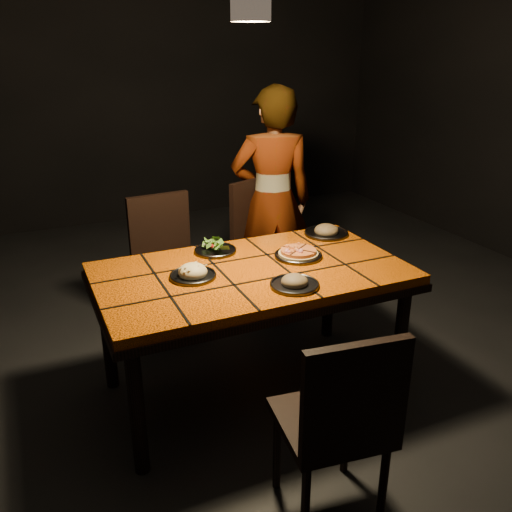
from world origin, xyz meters
name	(u,v)px	position (x,y,z in m)	size (l,w,h in m)	color
room_shell	(251,123)	(0.00, 0.00, 1.50)	(6.04, 7.04, 3.08)	black
dining_table	(252,283)	(0.00, 0.00, 0.67)	(1.62, 0.92, 0.75)	#DB5B06
chair_near	(340,419)	(-0.06, -0.98, 0.52)	(0.46, 0.46, 0.91)	black
chair_far_left	(166,256)	(-0.22, 0.91, 0.53)	(0.45, 0.45, 0.93)	black
chair_far_right	(264,237)	(0.51, 0.93, 0.55)	(0.57, 0.57, 0.96)	black
diner	(272,201)	(0.58, 0.96, 0.80)	(0.59, 0.38, 1.60)	brown
pendant_lamp	(251,2)	(0.00, 0.00, 2.02)	(0.18, 0.18, 1.06)	black
plate_pizza	(298,254)	(0.30, 0.05, 0.77)	(0.31, 0.31, 0.04)	#353539
plate_pasta	(193,273)	(-0.31, 0.02, 0.77)	(0.24, 0.24, 0.08)	#353539
plate_salad	(215,248)	(-0.09, 0.31, 0.78)	(0.24, 0.24, 0.07)	#353539
plate_mushroom_a	(295,282)	(0.10, -0.28, 0.77)	(0.24, 0.24, 0.08)	#353539
plate_mushroom_b	(326,231)	(0.64, 0.31, 0.77)	(0.27, 0.27, 0.09)	#353539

